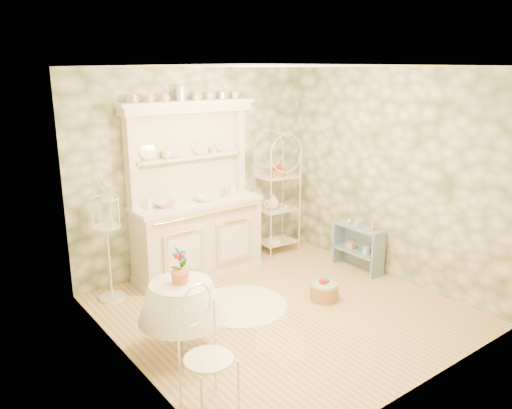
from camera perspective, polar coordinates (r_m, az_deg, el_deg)
floor at (r=5.85m, az=3.01°, el=-11.97°), size 3.60×3.60×0.00m
ceiling at (r=5.21m, az=3.44°, el=15.49°), size 3.60×3.60×0.00m
wall_left at (r=4.47m, az=-14.74°, el=-2.51°), size 3.60×3.60×0.00m
wall_right at (r=6.65m, az=15.17°, el=3.21°), size 3.60×3.60×0.00m
wall_back at (r=6.81m, az=-6.62°, el=3.92°), size 3.60×3.60×0.00m
wall_front at (r=4.22m, az=19.20°, el=-3.92°), size 3.60×3.60×0.00m
kitchen_dresser at (r=6.52m, az=-6.82°, el=1.56°), size 1.87×0.61×2.29m
bakers_rack at (r=7.39m, az=2.43°, el=1.18°), size 0.57×0.42×1.76m
side_shelf at (r=7.00m, az=11.57°, el=-4.86°), size 0.35×0.75×0.62m
round_table at (r=4.98m, az=-8.47°, el=-12.32°), size 0.76×0.76×0.77m
cafe_chair at (r=4.17m, az=-5.45°, el=-17.38°), size 0.48×0.48×0.86m
birdcage_stand at (r=6.10m, az=-16.55°, el=-4.45°), size 0.34×0.34×1.37m
floor_basket at (r=6.11m, az=7.79°, el=-9.73°), size 0.45×0.45×0.22m
lace_rug at (r=5.95m, az=-1.81°, el=-11.43°), size 1.16×1.16×0.01m
bowl_floral at (r=6.34m, az=-10.41°, el=-0.18°), size 0.28×0.28×0.07m
bowl_white at (r=6.55m, az=-5.97°, el=0.49°), size 0.33×0.33×0.08m
cup_left at (r=6.42m, az=-10.15°, el=5.44°), size 0.15×0.15×0.11m
cup_right at (r=6.75m, az=-4.96°, el=6.10°), size 0.11×0.11×0.09m
potted_geranium at (r=4.83m, az=-8.63°, el=-7.13°), size 0.20×0.17×0.33m
bottle_amber at (r=6.75m, az=13.20°, el=-2.36°), size 0.08×0.08×0.17m
bottle_blue at (r=6.85m, az=11.40°, el=-2.24°), size 0.05×0.05×0.10m
bottle_glass at (r=6.99m, az=10.61°, el=-1.90°), size 0.07×0.07×0.09m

